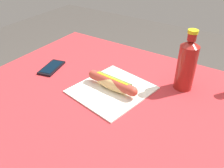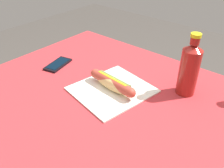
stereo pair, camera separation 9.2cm
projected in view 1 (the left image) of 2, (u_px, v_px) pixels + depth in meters
name	position (u px, v px, depth m)	size (l,w,h in m)	color
dining_table	(110.00, 125.00, 0.97)	(1.12, 0.89, 0.76)	brown
paper_wrapper	(112.00, 90.00, 0.93)	(0.26, 0.28, 0.01)	silver
hot_dog	(112.00, 83.00, 0.92)	(0.23, 0.06, 0.05)	#E5BC75
cell_phone	(52.00, 68.00, 1.08)	(0.10, 0.15, 0.01)	black
soda_bottle	(187.00, 64.00, 0.89)	(0.07, 0.07, 0.24)	maroon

